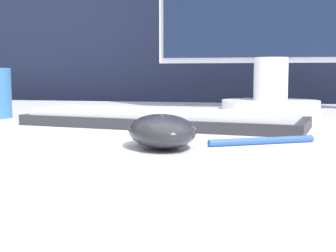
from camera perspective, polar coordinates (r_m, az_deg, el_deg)
partition_panel at (r=1.44m, az=8.84°, el=-0.50°), size 5.00×0.03×1.36m
computer_mouse_near at (r=0.51m, az=-0.75°, el=-0.60°), size 0.11×0.13×0.04m
keyboard at (r=0.72m, az=-0.65°, el=0.92°), size 0.45×0.21×0.02m
pen at (r=0.54m, az=11.41°, el=-1.79°), size 0.12×0.07×0.01m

